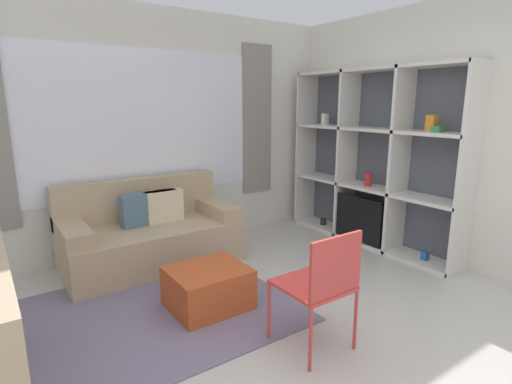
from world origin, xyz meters
name	(u,v)px	position (x,y,z in m)	size (l,w,h in m)	color
wall_back	(144,132)	(0.00, 3.01, 1.36)	(6.05, 0.11, 2.70)	silver
wall_right	(398,132)	(2.46, 1.49, 1.35)	(0.07, 4.18, 2.70)	silver
area_rug	(115,325)	(-0.85, 1.51, 0.01)	(2.78, 1.76, 0.01)	slate
shelving_unit	(374,162)	(2.28, 1.66, 0.99)	(0.37, 2.32, 2.06)	#515660
couch_main	(150,234)	(-0.17, 2.54, 0.32)	(1.75, 0.88, 0.88)	tan
ottoman	(208,288)	(-0.12, 1.35, 0.17)	(0.62, 0.54, 0.35)	#B74C23
folding_chair	(322,281)	(0.23, 0.39, 0.52)	(0.44, 0.46, 0.86)	#CC3D38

